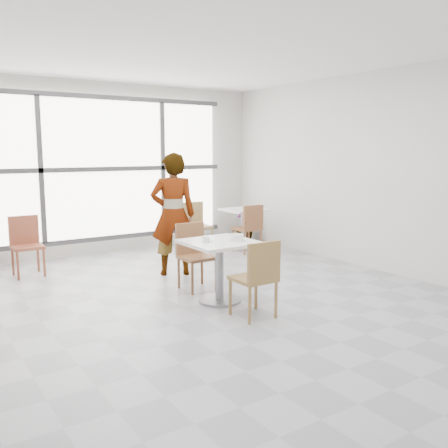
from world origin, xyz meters
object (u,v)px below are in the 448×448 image
bg_chair_left_far (26,241)px  chair_far (194,251)px  oatmeal_bowl (237,237)px  coffee_cup (206,239)px  plant_right (245,225)px  chair_near (258,274)px  person (173,215)px  bg_chair_right_near (250,225)px  bg_chair_right_far (196,222)px  bg_table_right (244,223)px  main_table (219,259)px

bg_chair_left_far → chair_far: bearing=-49.3°
oatmeal_bowl → bg_chair_left_far: 3.34m
coffee_cup → plant_right: (2.75, 2.99, -0.45)m
oatmeal_bowl → chair_near: bearing=-104.8°
person → bg_chair_right_near: (1.84, 0.60, -0.40)m
chair_far → person: (0.11, 0.79, 0.40)m
bg_chair_right_far → bg_table_right: bearing=-31.5°
chair_near → bg_table_right: 3.83m
chair_far → bg_table_right: bearing=40.0°
bg_chair_left_far → plant_right: 4.27m
bg_chair_right_near → bg_chair_right_far: (-0.61, 0.84, 0.00)m
main_table → bg_chair_left_far: bg_chair_left_far is taller
person → coffee_cup: bearing=100.6°
oatmeal_bowl → bg_chair_left_far: (-1.84, 2.77, -0.29)m
chair_far → bg_chair_right_near: (1.95, 1.38, 0.00)m
oatmeal_bowl → bg_chair_left_far: bearing=123.5°
bg_table_right → chair_far: bearing=-140.0°
plant_right → chair_near: bearing=-124.3°
coffee_cup → bg_chair_left_far: size_ratio=0.18×
chair_near → oatmeal_bowl: (0.17, 0.63, 0.29)m
bg_chair_right_far → coffee_cup: bearing=-118.3°
main_table → coffee_cup: (-0.16, 0.04, 0.26)m
oatmeal_bowl → person: size_ratio=0.12×
chair_near → bg_chair_right_near: same height
main_table → bg_table_right: size_ratio=1.07×
oatmeal_bowl → chair_far: bearing=99.7°
bg_chair_right_near → chair_near: bearing=54.8°
main_table → chair_near: (0.01, -0.74, -0.02)m
coffee_cup → plant_right: coffee_cup is taller
bg_chair_left_far → bg_chair_right_near: (3.65, -0.60, 0.00)m
oatmeal_bowl → coffee_cup: bearing=155.5°
oatmeal_bowl → coffee_cup: (-0.34, 0.15, -0.01)m
bg_table_right → oatmeal_bowl: bearing=-127.5°
coffee_cup → chair_near: bearing=-77.5°
chair_far → coffee_cup: size_ratio=5.47×
chair_near → bg_table_right: (2.13, 3.18, -0.01)m
main_table → plant_right: 3.99m
bg_chair_left_far → plant_right: bg_chair_left_far is taller
plant_right → bg_chair_left_far: bearing=-175.1°
bg_table_right → bg_chair_left_far: size_ratio=0.86×
coffee_cup → bg_table_right: size_ratio=0.21×
oatmeal_bowl → person: person is taller
bg_chair_right_far → oatmeal_bowl: bearing=-111.7°
chair_near → person: person is taller
main_table → chair_far: (0.04, 0.68, -0.02)m
bg_chair_right_far → main_table: bearing=-115.4°
main_table → chair_far: bearing=86.6°
main_table → person: 1.52m
bg_table_right → bg_chair_right_near: (-0.14, -0.38, 0.01)m
coffee_cup → person: person is taller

